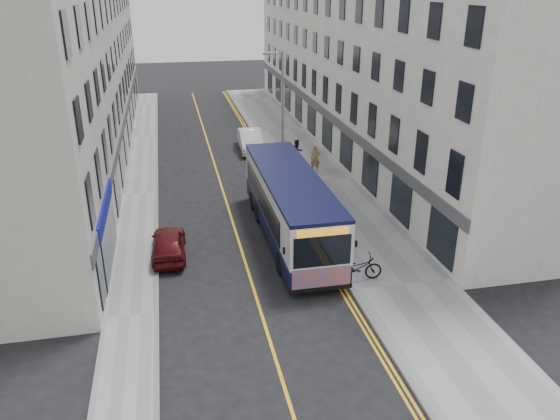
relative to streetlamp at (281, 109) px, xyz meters
name	(u,v)px	position (x,y,z in m)	size (l,w,h in m)	color
ground	(253,287)	(-4.17, -14.00, -4.38)	(140.00, 140.00, 0.00)	black
pavement_east	(319,181)	(2.08, -2.00, -4.32)	(4.50, 64.00, 0.12)	#959597
pavement_west	(140,194)	(-9.17, -2.00, -4.32)	(2.00, 64.00, 0.12)	#959597
kerb_east	(285,184)	(-0.17, -2.00, -4.32)	(0.18, 64.00, 0.13)	slate
kerb_west	(157,193)	(-8.17, -2.00, -4.32)	(0.18, 64.00, 0.13)	slate
road_centre_line	(222,189)	(-4.17, -2.00, -4.38)	(0.12, 64.00, 0.01)	yellow
road_dbl_yellow_inner	(278,185)	(-0.62, -2.00, -4.38)	(0.10, 64.00, 0.01)	yellow
road_dbl_yellow_outer	(281,185)	(-0.42, -2.00, -4.38)	(0.10, 64.00, 0.01)	yellow
terrace_east	(356,58)	(7.33, 7.00, 2.12)	(6.00, 46.00, 13.00)	white
terrace_west	(75,66)	(-13.17, 7.00, 2.12)	(6.00, 46.00, 13.00)	silver
streetlamp	(281,109)	(0.00, 0.00, 0.00)	(1.32, 0.18, 8.00)	gray
city_bus	(290,204)	(-1.59, -9.62, -2.55)	(2.69, 11.52, 3.35)	black
bicycle	(357,268)	(0.26, -14.44, -3.69)	(0.76, 2.17, 1.14)	black
pedestrian_near	(315,159)	(2.26, -0.27, -3.36)	(0.66, 0.43, 1.80)	olive
pedestrian_far	(297,152)	(1.43, 1.45, -3.37)	(0.87, 0.68, 1.79)	black
car_white	(251,140)	(-1.14, 5.94, -3.61)	(1.64, 4.72, 1.55)	white
car_maroon	(169,243)	(-7.57, -10.36, -3.72)	(1.56, 3.88, 1.32)	#4E0D10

